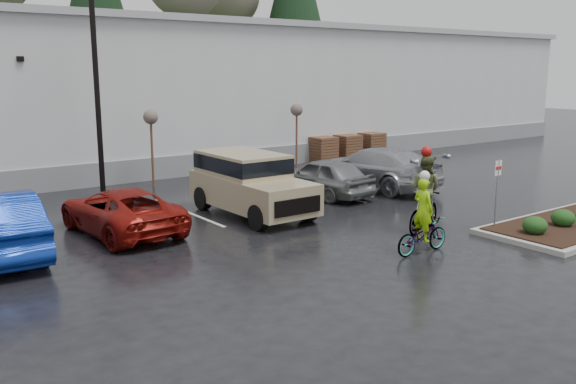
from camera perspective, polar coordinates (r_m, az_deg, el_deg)
ground at (r=16.49m, az=11.62°, el=-5.85°), size 120.00×120.00×0.00m
warehouse at (r=34.53m, az=-16.61°, el=9.02°), size 60.50×15.50×7.20m
wooded_ridge at (r=56.71m, az=-24.67°, el=8.58°), size 80.00×25.00×6.00m
lamppost at (r=23.77m, az=-17.69°, el=12.98°), size 0.50×1.00×9.22m
sapling_mid at (r=25.69m, az=-12.72°, el=6.48°), size 0.60×0.60×3.20m
sapling_east at (r=29.51m, az=0.81°, el=7.36°), size 0.60×0.60×3.20m
pallet_stack_a at (r=32.05m, az=3.29°, el=3.98°), size 1.20×1.20×1.35m
pallet_stack_b at (r=33.15m, az=5.56°, el=4.20°), size 1.20×1.20×1.35m
pallet_stack_c at (r=34.37m, az=7.80°, el=4.40°), size 1.20×1.20×1.35m
shrub_a at (r=18.93m, az=22.10°, el=-2.92°), size 0.70×0.70×0.52m
shrub_b at (r=20.20m, az=24.35°, el=-2.23°), size 0.70×0.70×0.52m
fire_lane_sign at (r=19.20m, az=18.98°, el=0.53°), size 0.30×0.05×2.20m
car_red at (r=18.84m, az=-15.40°, el=-1.69°), size 2.56×5.06×1.37m
suv_tan at (r=20.40m, az=-3.38°, el=0.68°), size 2.20×5.10×2.06m
car_grey at (r=23.53m, az=3.30°, el=1.43°), size 2.09×4.51×1.49m
car_far_silver at (r=25.26m, az=8.14°, el=2.26°), size 2.85×6.02×1.70m
cyclist_hivis at (r=16.58m, az=12.45°, el=-3.29°), size 1.85×0.66×2.23m
cyclist_olive at (r=18.64m, az=12.63°, el=-0.91°), size 2.09×1.21×2.61m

